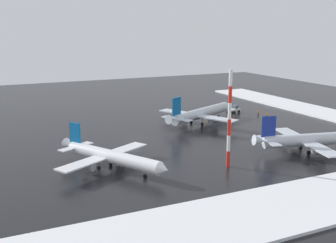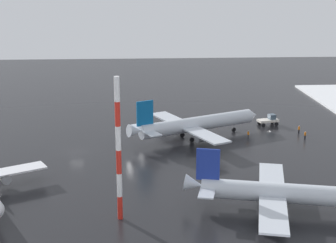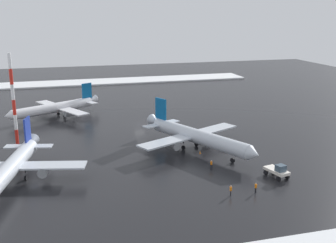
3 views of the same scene
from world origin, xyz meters
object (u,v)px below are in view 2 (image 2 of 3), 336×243
(airplane_parked_starboard, at_px, (195,124))
(traffic_cone_mid_line, at_px, (217,125))
(ground_crew_beside_wing, at_px, (305,135))
(ground_crew_mid_apron, at_px, (299,129))
(traffic_cone_near_nose, at_px, (205,137))
(antenna_mast, at_px, (119,150))
(ground_crew_by_nose_gear, at_px, (248,134))
(airplane_parked_portside, at_px, (285,193))
(pushback_tug, at_px, (269,120))

(airplane_parked_starboard, relative_size, traffic_cone_mid_line, 52.83)
(ground_crew_beside_wing, bearing_deg, ground_crew_mid_apron, 28.23)
(ground_crew_mid_apron, distance_m, traffic_cone_mid_line, 17.74)
(traffic_cone_near_nose, relative_size, traffic_cone_mid_line, 1.00)
(traffic_cone_near_nose, bearing_deg, airplane_parked_starboard, -178.14)
(antenna_mast, bearing_deg, ground_crew_by_nose_gear, 54.38)
(ground_crew_mid_apron, relative_size, traffic_cone_mid_line, 3.11)
(ground_crew_by_nose_gear, bearing_deg, traffic_cone_mid_line, -51.67)
(airplane_parked_portside, bearing_deg, traffic_cone_near_nose, 113.70)
(pushback_tug, xyz_separation_m, traffic_cone_mid_line, (-11.64, 0.00, -1.01))
(ground_crew_beside_wing, height_order, antenna_mast, antenna_mast)
(ground_crew_mid_apron, distance_m, antenna_mast, 53.96)
(airplane_parked_starboard, xyz_separation_m, pushback_tug, (17.75, 8.80, -1.76))
(pushback_tug, xyz_separation_m, ground_crew_mid_apron, (4.80, -6.62, -0.31))
(pushback_tug, relative_size, traffic_cone_near_nose, 9.05)
(ground_crew_mid_apron, distance_m, traffic_cone_near_nose, 20.44)
(ground_crew_by_nose_gear, distance_m, traffic_cone_near_nose, 8.81)
(pushback_tug, height_order, ground_crew_beside_wing, pushback_tug)
(ground_crew_mid_apron, height_order, traffic_cone_mid_line, ground_crew_mid_apron)
(ground_crew_by_nose_gear, relative_size, traffic_cone_mid_line, 3.11)
(pushback_tug, height_order, antenna_mast, antenna_mast)
(ground_crew_mid_apron, height_order, traffic_cone_near_nose, ground_crew_mid_apron)
(ground_crew_mid_apron, bearing_deg, airplane_parked_starboard, -26.26)
(airplane_parked_portside, height_order, ground_crew_mid_apron, airplane_parked_portside)
(airplane_parked_portside, distance_m, antenna_mast, 24.00)
(airplane_parked_starboard, height_order, ground_crew_beside_wing, airplane_parked_starboard)
(ground_crew_beside_wing, height_order, traffic_cone_mid_line, ground_crew_beside_wing)
(airplane_parked_portside, height_order, traffic_cone_mid_line, airplane_parked_portside)
(antenna_mast, bearing_deg, traffic_cone_near_nose, 65.46)
(ground_crew_beside_wing, xyz_separation_m, traffic_cone_near_nose, (-20.25, 2.18, -0.70))
(ground_crew_beside_wing, bearing_deg, ground_crew_by_nose_gear, 113.10)
(ground_crew_by_nose_gear, relative_size, ground_crew_beside_wing, 1.00)
(ground_crew_by_nose_gear, distance_m, antenna_mast, 44.32)
(pushback_tug, relative_size, ground_crew_by_nose_gear, 2.91)
(airplane_parked_portside, relative_size, ground_crew_mid_apron, 17.09)
(traffic_cone_mid_line, bearing_deg, airplane_parked_starboard, -124.73)
(pushback_tug, bearing_deg, traffic_cone_near_nose, -163.63)
(pushback_tug, relative_size, traffic_cone_mid_line, 9.05)
(pushback_tug, xyz_separation_m, ground_crew_beside_wing, (4.74, -10.91, -0.31))
(pushback_tug, xyz_separation_m, traffic_cone_near_nose, (-15.51, -8.73, -1.01))
(airplane_parked_starboard, relative_size, airplane_parked_portside, 0.99)
(airplane_parked_starboard, height_order, ground_crew_by_nose_gear, airplane_parked_starboard)
(traffic_cone_mid_line, bearing_deg, ground_crew_beside_wing, -33.66)
(airplane_parked_portside, relative_size, ground_crew_beside_wing, 17.09)
(airplane_parked_starboard, height_order, traffic_cone_mid_line, airplane_parked_starboard)
(ground_crew_by_nose_gear, xyz_separation_m, traffic_cone_near_nose, (-8.73, 0.97, -0.70))
(airplane_parked_starboard, distance_m, antenna_mast, 39.52)
(ground_crew_mid_apron, height_order, antenna_mast, antenna_mast)
(airplane_parked_starboard, bearing_deg, ground_crew_mid_apron, -20.01)
(traffic_cone_near_nose, bearing_deg, traffic_cone_mid_line, 66.09)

